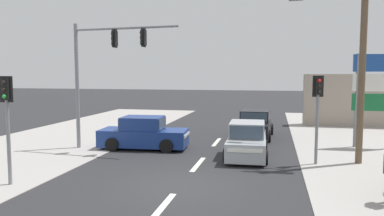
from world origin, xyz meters
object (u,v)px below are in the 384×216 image
Objects in this scene: pedestal_signal_right_kerb at (318,105)px; sedan_oncoming_mid at (144,134)px; traffic_signal_mast at (100,63)px; utility_pole_midground_right at (360,37)px; pedestal_signal_left_kerb at (7,112)px; hatchback_crossing_left at (247,141)px; shopping_plaza_sign at (376,87)px; sedan_oncoming_near at (255,125)px.

pedestal_signal_right_kerb is 0.82× the size of sedan_oncoming_mid.
traffic_signal_mast is at bearing 174.67° from pedestal_signal_right_kerb.
traffic_signal_mast is 1.38× the size of sedan_oncoming_mid.
pedestal_signal_right_kerb is (9.71, -0.91, -1.73)m from traffic_signal_mast.
utility_pole_midground_right reaches higher than pedestal_signal_left_kerb.
hatchback_crossing_left is at bearing 38.31° from pedestal_signal_left_kerb.
pedestal_signal_right_kerb is 3.36m from hatchback_crossing_left.
pedestal_signal_left_kerb is at bearing -153.41° from pedestal_signal_right_kerb.
hatchback_crossing_left is (5.04, -0.88, -0.00)m from sedan_oncoming_mid.
pedestal_signal_left_kerb is 0.77× the size of shopping_plaza_sign.
shopping_plaza_sign is at bearing 13.89° from traffic_signal_mast.
utility_pole_midground_right is 10.43m from sedan_oncoming_mid.
traffic_signal_mast reaches higher than sedan_oncoming_near.
utility_pole_midground_right reaches higher than sedan_oncoming_near.
sedan_oncoming_mid is 1.18× the size of hatchback_crossing_left.
traffic_signal_mast reaches higher than sedan_oncoming_mid.
utility_pole_midground_right is at bearing 18.58° from pedestal_signal_right_kerb.
pedestal_signal_left_kerb is at bearing -123.92° from sedan_oncoming_near.
sedan_oncoming_near is (7.39, 10.99, -1.71)m from pedestal_signal_left_kerb.
utility_pole_midground_right is 2.56× the size of hatchback_crossing_left.
pedestal_signal_left_kerb is 9.43m from hatchback_crossing_left.
pedestal_signal_right_kerb reaches higher than sedan_oncoming_mid.
sedan_oncoming_near reaches higher than hatchback_crossing_left.
pedestal_signal_left_kerb reaches higher than sedan_oncoming_near.
sedan_oncoming_mid is at bearing 170.04° from hatchback_crossing_left.
sedan_oncoming_near is (-4.26, 5.41, -4.37)m from utility_pole_midground_right.
shopping_plaza_sign is at bearing -17.84° from sedan_oncoming_near.
pedestal_signal_left_kerb is 0.97× the size of hatchback_crossing_left.
pedestal_signal_left_kerb is at bearing -141.69° from hatchback_crossing_left.
pedestal_signal_left_kerb is (-11.65, -5.57, -2.66)m from utility_pole_midground_right.
pedestal_signal_right_kerb is 8.19m from sedan_oncoming_mid.
pedestal_signal_right_kerb is at bearing 26.59° from pedestal_signal_left_kerb.
pedestal_signal_right_kerb is at bearing -5.33° from traffic_signal_mast.
pedestal_signal_right_kerb reaches higher than sedan_oncoming_near.
traffic_signal_mast is 3.97m from sedan_oncoming_mid.
pedestal_signal_left_kerb is 16.04m from shopping_plaza_sign.
traffic_signal_mast is 1.39× the size of sedan_oncoming_near.
utility_pole_midground_right reaches higher than traffic_signal_mast.
sedan_oncoming_mid is at bearing 173.56° from utility_pole_midground_right.
sedan_oncoming_near is at bearing 56.08° from pedestal_signal_left_kerb.
hatchback_crossing_left is (-2.81, 0.70, -1.71)m from pedestal_signal_right_kerb.
traffic_signal_mast reaches higher than hatchback_crossing_left.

